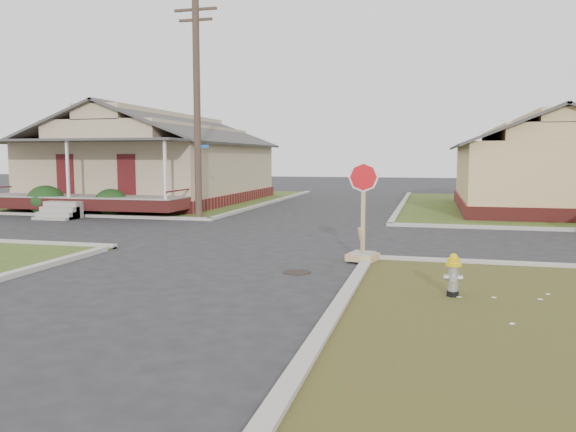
# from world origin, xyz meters

# --- Properties ---
(ground) EXTENTS (120.00, 120.00, 0.00)m
(ground) POSITION_xyz_m (0.00, 0.00, 0.00)
(ground) COLOR #232426
(ground) RESTS_ON ground
(verge_far_left) EXTENTS (19.00, 19.00, 0.05)m
(verge_far_left) POSITION_xyz_m (-13.00, 18.00, 0.03)
(verge_far_left) COLOR #324B1B
(verge_far_left) RESTS_ON ground
(curbs) EXTENTS (80.00, 40.00, 0.12)m
(curbs) POSITION_xyz_m (0.00, 5.00, 0.00)
(curbs) COLOR #AEA79E
(curbs) RESTS_ON ground
(manhole) EXTENTS (0.64, 0.64, 0.01)m
(manhole) POSITION_xyz_m (2.20, -0.50, 0.01)
(manhole) COLOR black
(manhole) RESTS_ON ground
(corner_house) EXTENTS (10.10, 15.50, 5.30)m
(corner_house) POSITION_xyz_m (-10.00, 16.68, 2.28)
(corner_house) COLOR maroon
(corner_house) RESTS_ON ground
(side_house_yellow) EXTENTS (7.60, 11.60, 4.70)m
(side_house_yellow) POSITION_xyz_m (10.00, 16.50, 2.19)
(side_house_yellow) COLOR maroon
(side_house_yellow) RESTS_ON ground
(utility_pole) EXTENTS (1.80, 0.28, 9.00)m
(utility_pole) POSITION_xyz_m (-4.20, 8.90, 4.66)
(utility_pole) COLOR #3C2A23
(utility_pole) RESTS_ON ground
(fire_hydrant) EXTENTS (0.29, 0.29, 0.79)m
(fire_hydrant) POSITION_xyz_m (5.48, -2.07, 0.48)
(fire_hydrant) COLOR black
(fire_hydrant) RESTS_ON ground
(stop_sign) EXTENTS (0.68, 0.66, 2.40)m
(stop_sign) POSITION_xyz_m (3.47, 1.08, 0.57)
(stop_sign) COLOR tan
(stop_sign) RESTS_ON ground
(hedge_left) EXTENTS (1.58, 1.29, 1.20)m
(hedge_left) POSITION_xyz_m (-11.54, 8.96, 0.65)
(hedge_left) COLOR #173513
(hedge_left) RESTS_ON verge_far_left
(hedge_right) EXTENTS (1.47, 1.21, 1.12)m
(hedge_right) POSITION_xyz_m (-8.48, 9.27, 0.61)
(hedge_right) COLOR #173513
(hedge_right) RESTS_ON verge_far_left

